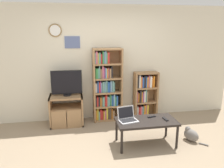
{
  "coord_description": "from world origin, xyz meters",
  "views": [
    {
      "loc": [
        -0.64,
        -3.1,
        2.06
      ],
      "look_at": [
        0.07,
        0.99,
        1.02
      ],
      "focal_mm": 35.0,
      "sensor_mm": 36.0,
      "label": 1
    }
  ],
  "objects_px": {
    "tv_stand": "(67,110)",
    "remote_near_laptop": "(152,117)",
    "cat": "(191,135)",
    "bookshelf_short": "(144,94)",
    "television": "(67,83)",
    "remote_far_from_laptop": "(165,119)",
    "laptop": "(127,117)",
    "bookshelf_tall": "(106,87)",
    "coffee_table": "(146,123)"
  },
  "relations": [
    {
      "from": "tv_stand",
      "to": "remote_near_laptop",
      "type": "xyz_separation_m",
      "value": [
        1.59,
        -1.01,
        0.14
      ]
    },
    {
      "from": "cat",
      "to": "bookshelf_short",
      "type": "bearing_deg",
      "value": 85.31
    },
    {
      "from": "television",
      "to": "remote_near_laptop",
      "type": "bearing_deg",
      "value": -33.21
    },
    {
      "from": "television",
      "to": "remote_far_from_laptop",
      "type": "bearing_deg",
      "value": -33.59
    },
    {
      "from": "remote_near_laptop",
      "to": "laptop",
      "type": "bearing_deg",
      "value": 83.79
    },
    {
      "from": "bookshelf_short",
      "to": "remote_near_laptop",
      "type": "relative_size",
      "value": 6.62
    },
    {
      "from": "tv_stand",
      "to": "cat",
      "type": "distance_m",
      "value": 2.61
    },
    {
      "from": "television",
      "to": "laptop",
      "type": "distance_m",
      "value": 1.59
    },
    {
      "from": "laptop",
      "to": "cat",
      "type": "relative_size",
      "value": 0.86
    },
    {
      "from": "television",
      "to": "remote_far_from_laptop",
      "type": "relative_size",
      "value": 3.99
    },
    {
      "from": "bookshelf_tall",
      "to": "laptop",
      "type": "height_order",
      "value": "bookshelf_tall"
    },
    {
      "from": "remote_near_laptop",
      "to": "cat",
      "type": "xyz_separation_m",
      "value": [
        0.74,
        -0.15,
        -0.36
      ]
    },
    {
      "from": "coffee_table",
      "to": "laptop",
      "type": "relative_size",
      "value": 2.96
    },
    {
      "from": "laptop",
      "to": "cat",
      "type": "bearing_deg",
      "value": -15.19
    },
    {
      "from": "television",
      "to": "tv_stand",
      "type": "bearing_deg",
      "value": -147.84
    },
    {
      "from": "laptop",
      "to": "cat",
      "type": "xyz_separation_m",
      "value": [
        1.23,
        -0.08,
        -0.41
      ]
    },
    {
      "from": "tv_stand",
      "to": "cat",
      "type": "height_order",
      "value": "tv_stand"
    },
    {
      "from": "tv_stand",
      "to": "remote_near_laptop",
      "type": "height_order",
      "value": "tv_stand"
    },
    {
      "from": "cat",
      "to": "bookshelf_tall",
      "type": "bearing_deg",
      "value": 112.01
    },
    {
      "from": "television",
      "to": "coffee_table",
      "type": "bearing_deg",
      "value": -38.99
    },
    {
      "from": "television",
      "to": "cat",
      "type": "distance_m",
      "value": 2.71
    },
    {
      "from": "bookshelf_short",
      "to": "laptop",
      "type": "relative_size",
      "value": 2.99
    },
    {
      "from": "television",
      "to": "coffee_table",
      "type": "xyz_separation_m",
      "value": [
        1.42,
        -1.15,
        -0.52
      ]
    },
    {
      "from": "television",
      "to": "cat",
      "type": "bearing_deg",
      "value": -26.91
    },
    {
      "from": "bookshelf_short",
      "to": "coffee_table",
      "type": "distance_m",
      "value": 1.34
    },
    {
      "from": "bookshelf_tall",
      "to": "cat",
      "type": "relative_size",
      "value": 3.9
    },
    {
      "from": "tv_stand",
      "to": "television",
      "type": "height_order",
      "value": "television"
    },
    {
      "from": "remote_far_from_laptop",
      "to": "bookshelf_tall",
      "type": "bearing_deg",
      "value": 119.37
    },
    {
      "from": "tv_stand",
      "to": "coffee_table",
      "type": "distance_m",
      "value": 1.84
    },
    {
      "from": "television",
      "to": "bookshelf_tall",
      "type": "xyz_separation_m",
      "value": [
        0.87,
        0.11,
        -0.15
      ]
    },
    {
      "from": "remote_far_from_laptop",
      "to": "cat",
      "type": "xyz_separation_m",
      "value": [
        0.54,
        0.01,
        -0.36
      ]
    },
    {
      "from": "tv_stand",
      "to": "bookshelf_tall",
      "type": "xyz_separation_m",
      "value": [
        0.9,
        0.13,
        0.46
      ]
    },
    {
      "from": "coffee_table",
      "to": "laptop",
      "type": "height_order",
      "value": "laptop"
    },
    {
      "from": "bookshelf_tall",
      "to": "cat",
      "type": "xyz_separation_m",
      "value": [
        1.44,
        -1.28,
        -0.68
      ]
    },
    {
      "from": "bookshelf_tall",
      "to": "television",
      "type": "bearing_deg",
      "value": -172.65
    },
    {
      "from": "bookshelf_short",
      "to": "remote_far_from_laptop",
      "type": "bearing_deg",
      "value": -90.84
    },
    {
      "from": "television",
      "to": "laptop",
      "type": "xyz_separation_m",
      "value": [
        1.08,
        -1.09,
        -0.41
      ]
    },
    {
      "from": "tv_stand",
      "to": "coffee_table",
      "type": "height_order",
      "value": "tv_stand"
    },
    {
      "from": "remote_near_laptop",
      "to": "remote_far_from_laptop",
      "type": "bearing_deg",
      "value": -140.92
    },
    {
      "from": "remote_near_laptop",
      "to": "remote_far_from_laptop",
      "type": "distance_m",
      "value": 0.25
    },
    {
      "from": "bookshelf_tall",
      "to": "laptop",
      "type": "relative_size",
      "value": 4.54
    },
    {
      "from": "bookshelf_short",
      "to": "cat",
      "type": "height_order",
      "value": "bookshelf_short"
    },
    {
      "from": "tv_stand",
      "to": "television",
      "type": "distance_m",
      "value": 0.61
    },
    {
      "from": "tv_stand",
      "to": "remote_far_from_laptop",
      "type": "xyz_separation_m",
      "value": [
        1.8,
        -1.16,
        0.14
      ]
    },
    {
      "from": "coffee_table",
      "to": "remote_far_from_laptop",
      "type": "height_order",
      "value": "remote_far_from_laptop"
    },
    {
      "from": "coffee_table",
      "to": "bookshelf_tall",
      "type": "bearing_deg",
      "value": 113.7
    },
    {
      "from": "coffee_table",
      "to": "remote_near_laptop",
      "type": "xyz_separation_m",
      "value": [
        0.15,
        0.12,
        0.06
      ]
    },
    {
      "from": "tv_stand",
      "to": "cat",
      "type": "relative_size",
      "value": 1.67
    },
    {
      "from": "tv_stand",
      "to": "bookshelf_tall",
      "type": "bearing_deg",
      "value": 8.28
    },
    {
      "from": "cat",
      "to": "television",
      "type": "bearing_deg",
      "value": 126.78
    }
  ]
}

